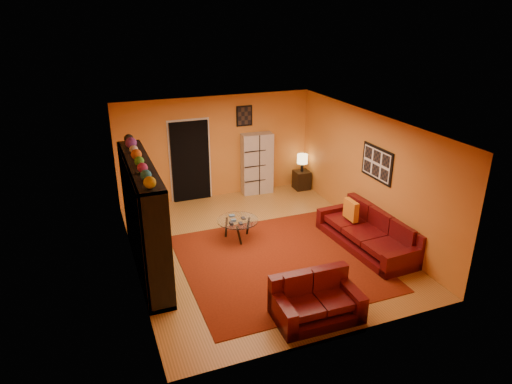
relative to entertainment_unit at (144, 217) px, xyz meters
name	(u,v)px	position (x,y,z in m)	size (l,w,h in m)	color
floor	(260,246)	(2.27, 0.00, -1.05)	(6.00, 6.00, 0.00)	olive
ceiling	(260,123)	(2.27, 0.00, 1.55)	(6.00, 6.00, 0.00)	white
wall_back	(216,147)	(2.27, 3.00, 0.25)	(6.00, 6.00, 0.00)	orange
wall_front	(339,262)	(2.27, -3.00, 0.25)	(6.00, 6.00, 0.00)	orange
wall_left	(130,207)	(-0.23, 0.00, 0.25)	(6.00, 6.00, 0.00)	orange
wall_right	(368,173)	(4.78, 0.00, 0.25)	(6.00, 6.00, 0.00)	orange
rug	(278,261)	(2.38, -0.70, -1.04)	(3.60, 3.60, 0.01)	#561709
doorway	(190,161)	(1.57, 2.96, -0.03)	(0.95, 0.10, 2.04)	black
wall_art_right	(377,164)	(4.75, -0.30, 0.55)	(0.03, 1.00, 0.70)	black
wall_art_back	(244,116)	(3.02, 2.98, 1.00)	(0.42, 0.03, 0.52)	black
entertainment_unit	(144,217)	(0.00, 0.00, 0.00)	(0.45, 3.00, 2.10)	black
tv	(146,218)	(0.05, 0.08, -0.06)	(0.12, 0.93, 0.53)	black
sofa	(371,233)	(4.42, -0.79, -0.77)	(1.11, 2.44, 0.85)	#44090C
loveseat	(315,300)	(2.25, -2.42, -0.76)	(1.38, 0.85, 0.85)	#44090C
throw_pillow	(351,210)	(4.22, -0.29, -0.42)	(0.12, 0.42, 0.42)	orange
coffee_table	(238,222)	(1.96, 0.48, -0.65)	(0.88, 0.88, 0.44)	silver
storage_cabinet	(257,164)	(3.30, 2.80, -0.25)	(0.80, 0.36, 1.61)	#B9B2AB
bowl_chair	(151,223)	(0.27, 1.36, -0.78)	(0.62, 0.62, 0.51)	black
side_table	(302,180)	(4.53, 2.61, -0.80)	(0.40, 0.40, 0.50)	black
table_lamp	(302,159)	(4.53, 2.61, -0.22)	(0.28, 0.28, 0.47)	black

